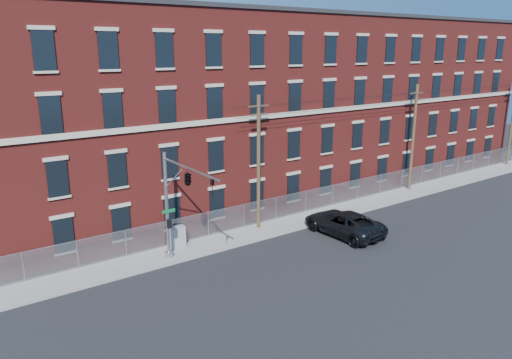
{
  "coord_description": "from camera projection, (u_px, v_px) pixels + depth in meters",
  "views": [
    {
      "loc": [
        -18.66,
        -22.94,
        13.34
      ],
      "look_at": [
        0.62,
        4.0,
        4.45
      ],
      "focal_mm": 34.48,
      "sensor_mm": 36.0,
      "label": 1
    }
  ],
  "objects": [
    {
      "name": "ground",
      "position": [
        284.0,
        260.0,
        31.97
      ],
      "size": [
        140.0,
        140.0,
        0.0
      ],
      "primitive_type": "plane",
      "color": "black",
      "rests_on": "ground"
    },
    {
      "name": "sidewalk",
      "position": [
        356.0,
        206.0,
        42.62
      ],
      "size": [
        65.0,
        3.0,
        0.12
      ],
      "primitive_type": "cube",
      "color": "gray",
      "rests_on": "ground"
    },
    {
      "name": "mill_building",
      "position": [
        292.0,
        103.0,
        47.54
      ],
      "size": [
        55.3,
        14.32,
        16.3
      ],
      "color": "maroon",
      "rests_on": "ground"
    },
    {
      "name": "chain_link_fence",
      "position": [
        345.0,
        192.0,
        43.39
      ],
      "size": [
        59.06,
        0.06,
        1.85
      ],
      "color": "#A5A8AD",
      "rests_on": "ground"
    },
    {
      "name": "traffic_signal_mast",
      "position": [
        183.0,
        188.0,
        28.91
      ],
      "size": [
        0.9,
        6.75,
        7.0
      ],
      "color": "#9EA0A5",
      "rests_on": "ground"
    },
    {
      "name": "utility_pole_near",
      "position": [
        259.0,
        160.0,
        36.1
      ],
      "size": [
        1.8,
        0.28,
        10.0
      ],
      "color": "#4D3A26",
      "rests_on": "ground"
    },
    {
      "name": "utility_pole_mid",
      "position": [
        413.0,
        136.0,
        46.22
      ],
      "size": [
        1.8,
        0.28,
        10.0
      ],
      "color": "#4D3A26",
      "rests_on": "ground"
    },
    {
      "name": "utility_pole_far",
      "position": [
        512.0,
        120.0,
        56.34
      ],
      "size": [
        1.8,
        0.28,
        10.0
      ],
      "color": "#4D3A26",
      "rests_on": "ground"
    },
    {
      "name": "overhead_wires",
      "position": [
        417.0,
        95.0,
        45.24
      ],
      "size": [
        40.0,
        0.62,
        0.62
      ],
      "color": "black",
      "rests_on": "ground"
    },
    {
      "name": "pickup_truck",
      "position": [
        343.0,
        223.0,
        36.12
      ],
      "size": [
        3.2,
        6.48,
        1.77
      ],
      "primitive_type": "imported",
      "rotation": [
        0.0,
        0.0,
        3.18
      ],
      "color": "black",
      "rests_on": "ground"
    },
    {
      "name": "utility_cabinet",
      "position": [
        177.0,
        237.0,
        33.61
      ],
      "size": [
        1.19,
        0.64,
        1.45
      ],
      "primitive_type": "cube",
      "rotation": [
        0.0,
        0.0,
        -0.06
      ],
      "color": "gray",
      "rests_on": "sidewalk"
    }
  ]
}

